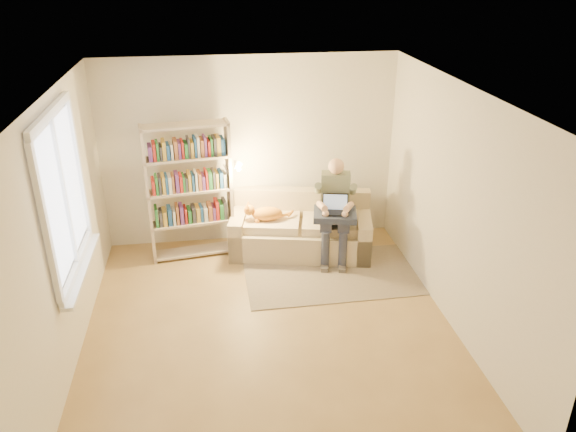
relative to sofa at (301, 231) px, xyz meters
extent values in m
plane|color=#9A7A46|center=(-0.64, -1.74, -0.29)|extent=(4.50, 4.50, 0.00)
cube|color=white|center=(-0.64, -1.74, 2.31)|extent=(4.00, 4.50, 0.02)
cube|color=silver|center=(-2.64, -1.74, 1.01)|extent=(0.02, 4.50, 2.60)
cube|color=silver|center=(1.36, -1.74, 1.01)|extent=(0.02, 4.50, 2.60)
cube|color=silver|center=(-0.64, 0.51, 1.01)|extent=(4.00, 0.02, 2.60)
cube|color=silver|center=(-0.64, -3.99, 1.01)|extent=(4.00, 0.02, 2.60)
plane|color=white|center=(-2.61, -1.54, 1.36)|extent=(0.00, 1.50, 1.50)
cube|color=white|center=(-2.60, -1.54, 2.15)|extent=(0.05, 1.50, 0.08)
cube|color=white|center=(-2.60, -1.54, 0.57)|extent=(0.05, 1.50, 0.08)
cube|color=white|center=(-2.60, -1.54, 1.36)|extent=(0.04, 0.05, 1.50)
cube|color=white|center=(-2.56, -1.54, 0.52)|extent=(0.12, 1.52, 0.04)
cube|color=tan|center=(-0.01, -0.04, -0.09)|extent=(2.02, 1.22, 0.39)
cube|color=tan|center=(0.06, 0.28, 0.31)|extent=(1.88, 0.57, 0.40)
cube|color=tan|center=(-0.84, 0.14, -0.01)|extent=(0.36, 0.87, 0.56)
cube|color=tan|center=(0.82, -0.22, -0.01)|extent=(0.36, 0.87, 0.56)
cube|color=beige|center=(-0.43, 0.00, 0.16)|extent=(0.90, 0.72, 0.11)
cube|color=beige|center=(0.40, -0.17, 0.16)|extent=(0.90, 0.72, 0.11)
cube|color=gray|center=(0.44, -0.11, 0.61)|extent=(0.41, 0.28, 0.52)
sphere|color=#DFAB83|center=(0.43, -0.13, 0.97)|extent=(0.21, 0.21, 0.21)
cube|color=#313445|center=(0.28, -0.32, 0.30)|extent=(0.24, 0.45, 0.16)
cube|color=#313445|center=(0.50, -0.37, 0.30)|extent=(0.24, 0.45, 0.16)
cylinder|color=#313445|center=(0.23, -0.53, -0.03)|extent=(0.11, 0.11, 0.53)
cylinder|color=#313445|center=(0.45, -0.57, -0.03)|extent=(0.11, 0.11, 0.53)
ellipsoid|color=orange|center=(-0.44, -0.02, 0.31)|extent=(0.45, 0.30, 0.18)
sphere|color=orange|center=(-0.68, -0.01, 0.37)|extent=(0.14, 0.14, 0.14)
cylinder|color=orange|center=(-0.22, -0.03, 0.27)|extent=(0.21, 0.08, 0.06)
cube|color=#252C41|center=(0.36, -0.36, 0.40)|extent=(0.63, 0.55, 0.08)
cube|color=black|center=(0.35, -0.40, 0.45)|extent=(0.38, 0.30, 0.02)
cube|color=black|center=(0.37, -0.29, 0.55)|extent=(0.35, 0.16, 0.21)
plane|color=#8CA5CC|center=(0.37, -0.29, 0.55)|extent=(0.32, 0.17, 0.28)
cube|color=#C2AD92|center=(-2.00, 0.02, 0.64)|extent=(0.08, 0.28, 1.86)
cube|color=#C2AD92|center=(-0.94, 0.16, 0.64)|extent=(0.08, 0.28, 1.86)
cube|color=#C2AD92|center=(-1.47, 0.09, -0.24)|extent=(1.13, 0.43, 0.03)
cube|color=#C2AD92|center=(-1.47, 0.09, 0.21)|extent=(1.13, 0.43, 0.03)
cube|color=#C2AD92|center=(-1.47, 0.09, 0.66)|extent=(1.13, 0.43, 0.03)
cube|color=#C2AD92|center=(-1.47, 0.09, 1.11)|extent=(1.13, 0.43, 0.03)
cube|color=#C2AD92|center=(-1.47, 0.09, 1.54)|extent=(1.13, 0.43, 0.03)
cube|color=gold|center=(-1.47, 0.09, 0.34)|extent=(0.96, 0.35, 0.22)
cube|color=#1E4C8C|center=(-1.47, 0.09, 0.79)|extent=(0.96, 0.35, 0.22)
cube|color=silver|center=(-1.47, 0.09, 1.24)|extent=(0.96, 0.35, 0.22)
cylinder|color=white|center=(-1.02, 0.15, 0.70)|extent=(0.10, 0.10, 0.04)
cone|color=white|center=(-0.85, 0.05, 0.98)|extent=(0.14, 0.16, 0.15)
cube|color=gray|center=(0.28, -0.72, -0.28)|extent=(2.23, 1.34, 0.01)
camera|label=1|loc=(-1.17, -6.81, 3.46)|focal=35.00mm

